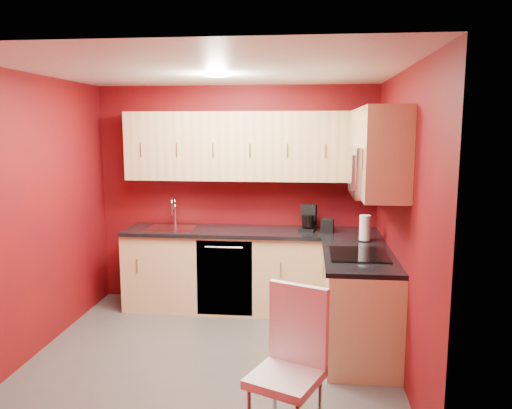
% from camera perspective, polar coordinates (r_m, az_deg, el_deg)
% --- Properties ---
extents(floor, '(3.20, 3.20, 0.00)m').
position_cam_1_polar(floor, '(4.71, -4.87, -16.75)').
color(floor, '#4B4946').
rests_on(floor, ground).
extents(ceiling, '(3.20, 3.20, 0.00)m').
position_cam_1_polar(ceiling, '(4.28, -5.32, 15.08)').
color(ceiling, white).
rests_on(ceiling, wall_back).
extents(wall_back, '(3.20, 0.00, 3.20)m').
position_cam_1_polar(wall_back, '(5.78, -2.24, 1.04)').
color(wall_back, maroon).
rests_on(wall_back, floor).
extents(wall_front, '(3.20, 0.00, 3.20)m').
position_cam_1_polar(wall_front, '(2.90, -10.81, -6.93)').
color(wall_front, maroon).
rests_on(wall_front, floor).
extents(wall_left, '(0.00, 3.00, 3.00)m').
position_cam_1_polar(wall_left, '(4.89, -23.83, -1.14)').
color(wall_left, maroon).
rests_on(wall_left, floor).
extents(wall_right, '(0.00, 3.00, 3.00)m').
position_cam_1_polar(wall_right, '(4.31, 16.27, -1.97)').
color(wall_right, maroon).
rests_on(wall_right, floor).
extents(base_cabinets_back, '(2.80, 0.60, 0.87)m').
position_cam_1_polar(base_cabinets_back, '(5.64, -0.60, -7.63)').
color(base_cabinets_back, '#DFB47F').
rests_on(base_cabinets_back, floor).
extents(base_cabinets_right, '(0.60, 1.30, 0.87)m').
position_cam_1_polar(base_cabinets_right, '(4.72, 11.65, -11.12)').
color(base_cabinets_right, '#DFB47F').
rests_on(base_cabinets_right, floor).
extents(countertop_back, '(2.80, 0.63, 0.04)m').
position_cam_1_polar(countertop_back, '(5.51, -0.63, -3.14)').
color(countertop_back, black).
rests_on(countertop_back, base_cabinets_back).
extents(countertop_right, '(0.63, 1.27, 0.04)m').
position_cam_1_polar(countertop_right, '(4.57, 11.66, -5.81)').
color(countertop_right, black).
rests_on(countertop_right, base_cabinets_right).
extents(upper_cabinets_back, '(2.80, 0.35, 0.75)m').
position_cam_1_polar(upper_cabinets_back, '(5.54, -0.47, 6.68)').
color(upper_cabinets_back, '#DBAF7C').
rests_on(upper_cabinets_back, wall_back).
extents(upper_cabinets_right, '(0.35, 1.55, 0.75)m').
position_cam_1_polar(upper_cabinets_right, '(4.65, 13.52, 6.81)').
color(upper_cabinets_right, '#DBAF7C').
rests_on(upper_cabinets_right, wall_right).
extents(microwave, '(0.42, 0.76, 0.42)m').
position_cam_1_polar(microwave, '(4.42, 13.41, 3.77)').
color(microwave, silver).
rests_on(microwave, upper_cabinets_right).
extents(cooktop, '(0.50, 0.55, 0.01)m').
position_cam_1_polar(cooktop, '(4.53, 11.65, -5.61)').
color(cooktop, black).
rests_on(cooktop, countertop_right).
extents(sink, '(0.52, 0.42, 0.35)m').
position_cam_1_polar(sink, '(5.69, -9.65, -2.32)').
color(sink, silver).
rests_on(sink, countertop_back).
extents(dishwasher_front, '(0.60, 0.02, 0.82)m').
position_cam_1_polar(dishwasher_front, '(5.40, -3.63, -8.41)').
color(dishwasher_front, black).
rests_on(dishwasher_front, base_cabinets_back).
extents(downlight, '(0.20, 0.20, 0.01)m').
position_cam_1_polar(downlight, '(4.57, -4.56, 14.49)').
color(downlight, white).
rests_on(downlight, ceiling).
extents(coffee_maker, '(0.21, 0.25, 0.28)m').
position_cam_1_polar(coffee_maker, '(5.48, 5.92, -1.55)').
color(coffee_maker, black).
rests_on(coffee_maker, countertop_back).
extents(napkin_holder, '(0.15, 0.15, 0.14)m').
position_cam_1_polar(napkin_holder, '(5.44, 8.16, -2.40)').
color(napkin_holder, black).
rests_on(napkin_holder, countertop_back).
extents(paper_towel, '(0.16, 0.16, 0.26)m').
position_cam_1_polar(paper_towel, '(5.08, 12.34, -2.65)').
color(paper_towel, silver).
rests_on(paper_towel, countertop_right).
extents(dining_chair, '(0.55, 0.56, 1.02)m').
position_cam_1_polar(dining_chair, '(3.34, 3.39, -18.31)').
color(dining_chair, white).
rests_on(dining_chair, floor).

